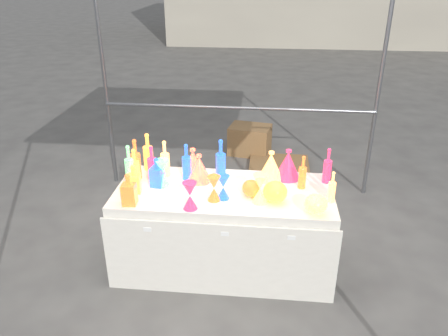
# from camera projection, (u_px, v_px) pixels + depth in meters

# --- Properties ---
(ground) EXTENTS (80.00, 80.00, 0.00)m
(ground) POSITION_uv_depth(u_px,v_px,m) (224.00, 263.00, 3.94)
(ground) COLOR slate
(ground) RESTS_ON ground
(display_table) EXTENTS (1.84, 0.83, 0.75)m
(display_table) POSITION_uv_depth(u_px,v_px,m) (224.00, 229.00, 3.78)
(display_table) COLOR white
(display_table) RESTS_ON ground
(cardboard_box_closed) EXTENTS (0.62, 0.50, 0.40)m
(cardboard_box_closed) POSITION_uv_depth(u_px,v_px,m) (250.00, 140.00, 6.14)
(cardboard_box_closed) COLOR olive
(cardboard_box_closed) RESTS_ON ground
(cardboard_box_flat) EXTENTS (0.78, 0.56, 0.07)m
(cardboard_box_flat) POSITION_uv_depth(u_px,v_px,m) (279.00, 164.00, 5.80)
(cardboard_box_flat) COLOR olive
(cardboard_box_flat) RESTS_ON ground
(bottle_0) EXTENTS (0.10, 0.10, 0.34)m
(bottle_0) POSITION_uv_depth(u_px,v_px,m) (148.00, 151.00, 3.92)
(bottle_0) COLOR red
(bottle_0) RESTS_ON display_table
(bottle_1) EXTENTS (0.10, 0.10, 0.33)m
(bottle_1) POSITION_uv_depth(u_px,v_px,m) (186.00, 162.00, 3.73)
(bottle_1) COLOR #167B41
(bottle_1) RESTS_ON display_table
(bottle_2) EXTENTS (0.08, 0.08, 0.37)m
(bottle_2) POSITION_uv_depth(u_px,v_px,m) (136.00, 159.00, 3.74)
(bottle_2) COLOR orange
(bottle_2) RESTS_ON display_table
(bottle_3) EXTENTS (0.08, 0.08, 0.31)m
(bottle_3) POSITION_uv_depth(u_px,v_px,m) (152.00, 163.00, 3.75)
(bottle_3) COLOR #1A319A
(bottle_3) RESTS_ON display_table
(bottle_4) EXTENTS (0.10, 0.10, 0.33)m
(bottle_4) POSITION_uv_depth(u_px,v_px,m) (165.00, 159.00, 3.79)
(bottle_4) COLOR #168C6D
(bottle_4) RESTS_ON display_table
(bottle_5) EXTENTS (0.10, 0.10, 0.35)m
(bottle_5) POSITION_uv_depth(u_px,v_px,m) (129.00, 165.00, 3.65)
(bottle_5) COLOR #B12399
(bottle_5) RESTS_ON display_table
(bottle_6) EXTENTS (0.08, 0.08, 0.31)m
(bottle_6) POSITION_uv_depth(u_px,v_px,m) (135.00, 166.00, 3.69)
(bottle_6) COLOR red
(bottle_6) RESTS_ON display_table
(bottle_7) EXTENTS (0.11, 0.11, 0.37)m
(bottle_7) POSITION_uv_depth(u_px,v_px,m) (221.00, 159.00, 3.74)
(bottle_7) COLOR #167B41
(bottle_7) RESTS_ON display_table
(decanter_0) EXTENTS (0.11, 0.11, 0.25)m
(decanter_0) POSITION_uv_depth(u_px,v_px,m) (134.00, 179.00, 3.53)
(decanter_0) COLOR red
(decanter_0) RESTS_ON display_table
(decanter_1) EXTENTS (0.11, 0.11, 0.26)m
(decanter_1) POSITION_uv_depth(u_px,v_px,m) (129.00, 189.00, 3.36)
(decanter_1) COLOR orange
(decanter_1) RESTS_ON display_table
(decanter_2) EXTENTS (0.12, 0.12, 0.26)m
(decanter_2) POSITION_uv_depth(u_px,v_px,m) (157.00, 172.00, 3.64)
(decanter_2) COLOR #167B41
(decanter_2) RESTS_ON display_table
(hourglass_0) EXTENTS (0.11, 0.11, 0.21)m
(hourglass_0) POSITION_uv_depth(u_px,v_px,m) (214.00, 188.00, 3.42)
(hourglass_0) COLOR orange
(hourglass_0) RESTS_ON display_table
(hourglass_1) EXTENTS (0.14, 0.14, 0.22)m
(hourglass_1) POSITION_uv_depth(u_px,v_px,m) (190.00, 196.00, 3.30)
(hourglass_1) COLOR #1A319A
(hourglass_1) RESTS_ON display_table
(hourglass_2) EXTENTS (0.15, 0.15, 0.24)m
(hourglass_2) POSITION_uv_depth(u_px,v_px,m) (260.00, 189.00, 3.39)
(hourglass_2) COLOR #168C6D
(hourglass_2) RESTS_ON display_table
(hourglass_3) EXTENTS (0.14, 0.14, 0.24)m
(hourglass_3) POSITION_uv_depth(u_px,v_px,m) (163.00, 173.00, 3.64)
(hourglass_3) COLOR #B12399
(hourglass_3) RESTS_ON display_table
(hourglass_5) EXTENTS (0.11, 0.11, 0.20)m
(hourglass_5) POSITION_uv_depth(u_px,v_px,m) (223.00, 187.00, 3.45)
(hourglass_5) COLOR #167B41
(hourglass_5) RESTS_ON display_table
(globe_0) EXTENTS (0.23, 0.23, 0.15)m
(globe_0) POSITION_uv_depth(u_px,v_px,m) (275.00, 193.00, 3.41)
(globe_0) COLOR red
(globe_0) RESTS_ON display_table
(globe_1) EXTENTS (0.20, 0.20, 0.14)m
(globe_1) POSITION_uv_depth(u_px,v_px,m) (316.00, 205.00, 3.25)
(globe_1) COLOR #168C6D
(globe_1) RESTS_ON display_table
(globe_2) EXTENTS (0.18, 0.18, 0.12)m
(globe_2) POSITION_uv_depth(u_px,v_px,m) (251.00, 189.00, 3.51)
(globe_2) COLOR orange
(globe_2) RESTS_ON display_table
(lampshade_0) EXTENTS (0.27, 0.27, 0.25)m
(lampshade_0) POSITION_uv_depth(u_px,v_px,m) (193.00, 162.00, 3.83)
(lampshade_0) COLOR yellow
(lampshade_0) RESTS_ON display_table
(lampshade_1) EXTENTS (0.21, 0.21, 0.25)m
(lampshade_1) POSITION_uv_depth(u_px,v_px,m) (199.00, 168.00, 3.72)
(lampshade_1) COLOR yellow
(lampshade_1) RESTS_ON display_table
(lampshade_2) EXTENTS (0.30, 0.30, 0.27)m
(lampshade_2) POSITION_uv_depth(u_px,v_px,m) (288.00, 164.00, 3.77)
(lampshade_2) COLOR #1A319A
(lampshade_2) RESTS_ON display_table
(lampshade_3) EXTENTS (0.26, 0.26, 0.26)m
(lampshade_3) POSITION_uv_depth(u_px,v_px,m) (271.00, 165.00, 3.75)
(lampshade_3) COLOR #168C6D
(lampshade_3) RESTS_ON display_table
(bottle_9) EXTENTS (0.07, 0.07, 0.29)m
(bottle_9) POSITION_uv_depth(u_px,v_px,m) (303.00, 172.00, 3.60)
(bottle_9) COLOR orange
(bottle_9) RESTS_ON display_table
(bottle_10) EXTENTS (0.08, 0.08, 0.32)m
(bottle_10) POSITION_uv_depth(u_px,v_px,m) (328.00, 165.00, 3.68)
(bottle_10) COLOR #1A319A
(bottle_10) RESTS_ON display_table
(bottle_11) EXTENTS (0.06, 0.06, 0.26)m
(bottle_11) POSITION_uv_depth(u_px,v_px,m) (332.00, 187.00, 3.40)
(bottle_11) COLOR #168C6D
(bottle_11) RESTS_ON display_table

